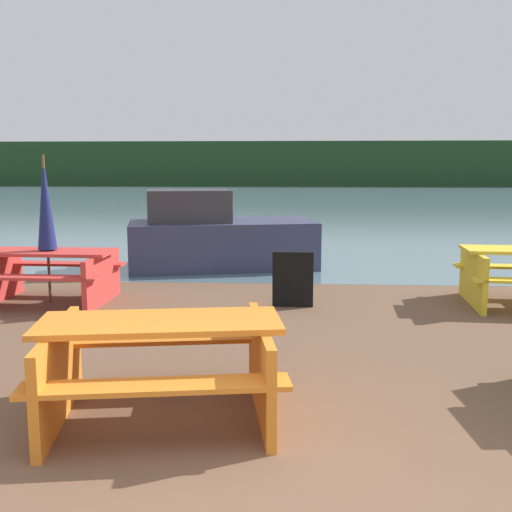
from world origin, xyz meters
TOP-DOWN VIEW (x-y plane):
  - water at (0.00, 32.07)m, footprint 60.00×50.00m
  - far_treeline at (0.00, 52.07)m, footprint 80.00×1.60m
  - picnic_table_orange at (-0.80, 1.84)m, footprint 1.99×1.65m
  - picnic_table_red at (-3.19, 5.55)m, footprint 1.81×1.41m
  - umbrella_navy at (-3.19, 5.55)m, footprint 0.25×0.25m
  - boat at (-1.24, 8.64)m, footprint 3.69×2.41m
  - signboard at (0.19, 5.51)m, footprint 0.55×0.08m

SIDE VIEW (x-z plane):
  - water at x=0.00m, z-range 0.00..0.00m
  - signboard at x=0.19m, z-range 0.00..0.75m
  - picnic_table_red at x=-3.19m, z-range 0.09..0.82m
  - picnic_table_orange at x=-0.80m, z-range 0.08..0.85m
  - boat at x=-1.24m, z-range -0.17..1.29m
  - umbrella_navy at x=-3.19m, z-range 0.36..2.41m
  - far_treeline at x=0.00m, z-range 0.00..4.00m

